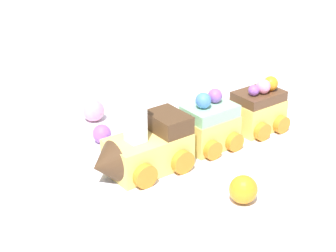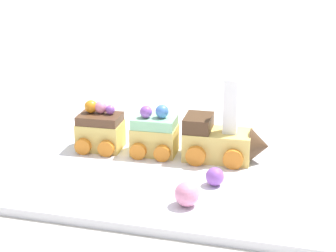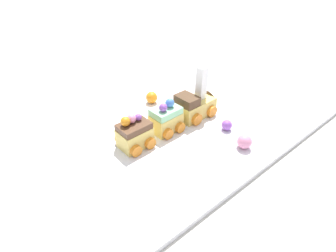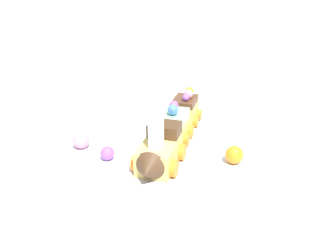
{
  "view_description": "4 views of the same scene",
  "coord_description": "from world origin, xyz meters",
  "px_view_note": "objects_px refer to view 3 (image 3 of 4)",
  "views": [
    {
      "loc": [
        0.39,
        0.52,
        0.35
      ],
      "look_at": [
        0.0,
        -0.04,
        0.03
      ],
      "focal_mm": 60.0,
      "sensor_mm": 36.0,
      "label": 1
    },
    {
      "loc": [
        0.2,
        -0.75,
        0.34
      ],
      "look_at": [
        -0.01,
        0.01,
        0.06
      ],
      "focal_mm": 60.0,
      "sensor_mm": 36.0,
      "label": 2
    },
    {
      "loc": [
        -0.34,
        -0.37,
        0.37
      ],
      "look_at": [
        -0.04,
        -0.01,
        0.05
      ],
      "focal_mm": 28.0,
      "sensor_mm": 36.0,
      "label": 3
    },
    {
      "loc": [
        0.52,
        0.18,
        0.31
      ],
      "look_at": [
        -0.04,
        -0.0,
        0.03
      ],
      "focal_mm": 35.0,
      "sensor_mm": 36.0,
      "label": 4
    }
  ],
  "objects_px": {
    "cake_car_mint": "(166,119)",
    "gumball_pink": "(244,141)",
    "cake_train_locomotive": "(197,104)",
    "gumball_purple": "(227,125)",
    "cake_car_chocolate": "(134,134)",
    "gumball_orange": "(152,97)"
  },
  "relations": [
    {
      "from": "gumball_purple",
      "to": "cake_train_locomotive",
      "type": "bearing_deg",
      "value": 92.79
    },
    {
      "from": "cake_car_mint",
      "to": "gumball_pink",
      "type": "distance_m",
      "value": 0.18
    },
    {
      "from": "cake_car_mint",
      "to": "gumball_pink",
      "type": "xyz_separation_m",
      "value": [
        0.09,
        -0.16,
        -0.01
      ]
    },
    {
      "from": "gumball_pink",
      "to": "gumball_purple",
      "type": "bearing_deg",
      "value": 71.1
    },
    {
      "from": "cake_train_locomotive",
      "to": "gumball_pink",
      "type": "relative_size",
      "value": 4.01
    },
    {
      "from": "cake_train_locomotive",
      "to": "gumball_pink",
      "type": "xyz_separation_m",
      "value": [
        -0.02,
        -0.16,
        -0.01
      ]
    },
    {
      "from": "cake_car_mint",
      "to": "gumball_purple",
      "type": "bearing_deg",
      "value": -41.27
    },
    {
      "from": "cake_train_locomotive",
      "to": "gumball_pink",
      "type": "distance_m",
      "value": 0.16
    },
    {
      "from": "gumball_orange",
      "to": "gumball_purple",
      "type": "bearing_deg",
      "value": -74.63
    },
    {
      "from": "gumball_purple",
      "to": "gumball_orange",
      "type": "bearing_deg",
      "value": 105.37
    },
    {
      "from": "cake_train_locomotive",
      "to": "gumball_purple",
      "type": "distance_m",
      "value": 0.09
    },
    {
      "from": "cake_car_mint",
      "to": "cake_car_chocolate",
      "type": "height_order",
      "value": "cake_car_mint"
    },
    {
      "from": "cake_car_mint",
      "to": "gumball_pink",
      "type": "bearing_deg",
      "value": -63.0
    },
    {
      "from": "gumball_orange",
      "to": "gumball_pink",
      "type": "bearing_deg",
      "value": -82.69
    },
    {
      "from": "gumball_orange",
      "to": "cake_car_chocolate",
      "type": "bearing_deg",
      "value": -137.47
    },
    {
      "from": "cake_train_locomotive",
      "to": "cake_car_mint",
      "type": "relative_size",
      "value": 1.62
    },
    {
      "from": "cake_car_chocolate",
      "to": "gumball_pink",
      "type": "distance_m",
      "value": 0.23
    },
    {
      "from": "cake_car_chocolate",
      "to": "gumball_purple",
      "type": "height_order",
      "value": "cake_car_chocolate"
    },
    {
      "from": "gumball_pink",
      "to": "cake_car_chocolate",
      "type": "bearing_deg",
      "value": 138.7
    },
    {
      "from": "cake_car_chocolate",
      "to": "gumball_orange",
      "type": "bearing_deg",
      "value": 40.39
    },
    {
      "from": "cake_train_locomotive",
      "to": "gumball_purple",
      "type": "relative_size",
      "value": 5.03
    },
    {
      "from": "cake_car_mint",
      "to": "gumball_orange",
      "type": "height_order",
      "value": "cake_car_mint"
    }
  ]
}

